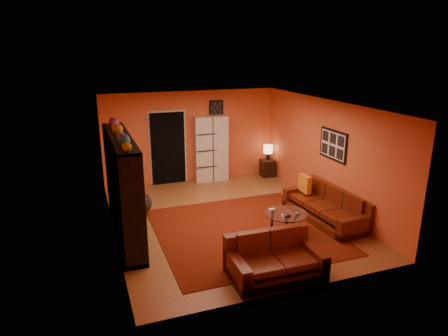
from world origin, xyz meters
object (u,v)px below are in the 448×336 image
object	(u,v)px
entertainment_unit	(123,187)
sofa	(328,207)
coffee_table	(285,215)
side_table	(268,168)
table_lamp	(268,150)
tv	(125,187)
bowl_chair	(136,204)
loveseat	(273,259)
storage_cabinet	(211,149)

from	to	relation	value
entertainment_unit	sofa	bearing A→B (deg)	-10.10
entertainment_unit	coffee_table	bearing A→B (deg)	-19.45
side_table	table_lamp	size ratio (longest dim) A/B	1.09
coffee_table	side_table	bearing A→B (deg)	69.33
tv	bowl_chair	world-z (taller)	tv
bowl_chair	table_lamp	bearing A→B (deg)	22.92
sofa	coffee_table	bearing A→B (deg)	-169.55
coffee_table	bowl_chair	distance (m)	3.40
tv	bowl_chair	xyz separation A→B (m)	(0.27, 0.72, -0.68)
loveseat	entertainment_unit	bearing A→B (deg)	43.57
entertainment_unit	table_lamp	size ratio (longest dim) A/B	6.57
loveseat	bowl_chair	xyz separation A→B (m)	(-1.88, 3.22, 0.04)
loveseat	table_lamp	bearing A→B (deg)	-23.74
tv	sofa	world-z (taller)	tv
side_table	coffee_table	bearing A→B (deg)	-110.67
sofa	coffee_table	xyz separation A→B (m)	(-1.28, -0.32, 0.13)
storage_cabinet	table_lamp	world-z (taller)	storage_cabinet
loveseat	coffee_table	distance (m)	1.61
loveseat	table_lamp	distance (m)	5.53
bowl_chair	table_lamp	world-z (taller)	table_lamp
bowl_chair	table_lamp	distance (m)	4.59
bowl_chair	side_table	xyz separation A→B (m)	(4.20, 1.78, -0.07)
table_lamp	storage_cabinet	bearing A→B (deg)	172.70
tv	bowl_chair	distance (m)	1.03
bowl_chair	coffee_table	bearing A→B (deg)	-34.16
sofa	loveseat	distance (m)	2.75
loveseat	storage_cabinet	world-z (taller)	storage_cabinet
sofa	loveseat	world-z (taller)	same
sofa	bowl_chair	size ratio (longest dim) A/B	3.01
tv	storage_cabinet	world-z (taller)	storage_cabinet
bowl_chair	loveseat	bearing A→B (deg)	-59.72
tv	side_table	bearing A→B (deg)	-60.86
tv	side_table	xyz separation A→B (m)	(4.47, 2.50, -0.75)
sofa	side_table	distance (m)	3.37
bowl_chair	table_lamp	xyz separation A→B (m)	(4.20, 1.78, 0.50)
bowl_chair	table_lamp	size ratio (longest dim) A/B	1.63
coffee_table	storage_cabinet	size ratio (longest dim) A/B	0.48
sofa	loveseat	xyz separation A→B (m)	(-2.21, -1.63, -0.00)
loveseat	storage_cabinet	bearing A→B (deg)	-5.28
tv	sofa	bearing A→B (deg)	-101.27
entertainment_unit	loveseat	xyz separation A→B (m)	(2.20, -2.41, -0.77)
side_table	bowl_chair	bearing A→B (deg)	-157.08
storage_cabinet	table_lamp	xyz separation A→B (m)	(1.73, -0.22, -0.13)
tv	side_table	size ratio (longest dim) A/B	1.98
coffee_table	entertainment_unit	bearing A→B (deg)	160.55
sofa	bowl_chair	world-z (taller)	sofa
loveseat	storage_cabinet	size ratio (longest dim) A/B	0.84
side_table	table_lamp	bearing A→B (deg)	0.00
storage_cabinet	bowl_chair	xyz separation A→B (m)	(-2.47, -2.00, -0.63)
entertainment_unit	side_table	bearing A→B (deg)	29.67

